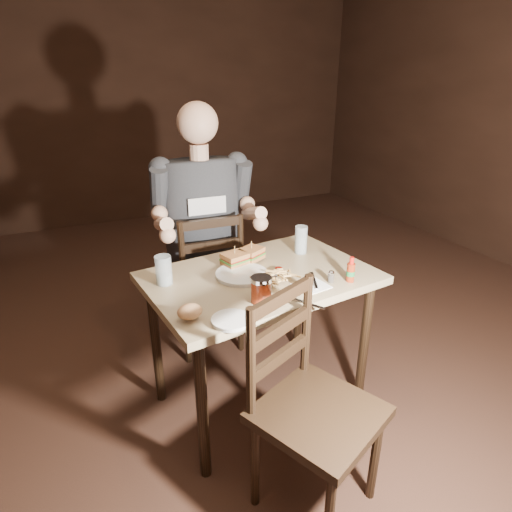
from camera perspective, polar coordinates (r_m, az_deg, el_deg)
name	(u,v)px	position (r m, az deg, el deg)	size (l,w,h in m)	color
room_shell	(239,141)	(2.02, -2.31, 15.12)	(7.00, 7.00, 7.00)	black
main_table	(260,291)	(2.15, 0.57, -4.71)	(1.16, 0.84, 0.77)	tan
chair_far	(205,279)	(2.77, -6.81, -3.06)	(0.43, 0.47, 0.94)	black
chair_near	(319,414)	(1.78, 8.39, -20.08)	(0.43, 0.47, 0.94)	black
diner	(203,198)	(2.52, -7.05, 7.65)	(0.61, 0.48, 1.06)	#2E2F33
dinner_plate	(242,275)	(2.09, -1.91, -2.55)	(0.25, 0.25, 0.01)	white
sandwich_left	(235,255)	(2.17, -2.85, 0.11)	(0.12, 0.10, 0.10)	#BC7D44
sandwich_right	(252,250)	(2.23, -0.60, 0.80)	(0.12, 0.10, 0.10)	#BC7D44
fries_pile	(273,275)	(2.03, 2.31, -2.57)	(0.26, 0.18, 0.04)	tan
ketchup_dollop	(279,268)	(2.13, 3.07, -1.63)	(0.04, 0.04, 0.01)	maroon
glass_left	(164,270)	(2.03, -12.21, -1.86)	(0.08, 0.08, 0.14)	silver
glass_right	(301,240)	(2.35, 6.02, 2.17)	(0.07, 0.07, 0.15)	silver
hot_sauce	(351,269)	(2.06, 12.54, -1.75)	(0.04, 0.04, 0.12)	maroon
salt_shaker	(306,285)	(1.95, 6.75, -3.85)	(0.04, 0.04, 0.07)	white
pepper_shaker	(331,277)	(2.05, 9.97, -2.75)	(0.03, 0.03, 0.05)	#38332D
syrup_dispenser	(261,290)	(1.84, 0.70, -4.50)	(0.09, 0.09, 0.12)	maroon
napkin	(311,286)	(2.01, 7.35, -3.96)	(0.15, 0.14, 0.00)	white
knife	(302,301)	(1.86, 6.12, -6.05)	(0.01, 0.22, 0.01)	silver
fork	(314,280)	(2.06, 7.78, -3.23)	(0.01, 0.17, 0.01)	silver
side_plate	(231,321)	(1.72, -3.33, -8.65)	(0.16, 0.16, 0.01)	white
bread_roll	(190,312)	(1.73, -8.83, -7.33)	(0.10, 0.08, 0.06)	tan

